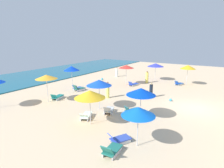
% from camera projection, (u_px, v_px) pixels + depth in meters
% --- Properties ---
extents(ground_plane, '(60.00, 60.00, 0.00)m').
position_uv_depth(ground_plane, '(195.00, 109.00, 15.89)').
color(ground_plane, beige).
extents(ocean, '(60.00, 11.44, 0.12)m').
position_uv_depth(ocean, '(26.00, 78.00, 28.50)').
color(ocean, '#18627D').
rests_on(ocean, ground_plane).
extents(umbrella_1, '(2.00, 2.00, 2.64)m').
position_uv_depth(umbrella_1, '(46.00, 77.00, 17.08)').
color(umbrella_1, silver).
rests_on(umbrella_1, ground_plane).
extents(lounge_chair_1_0, '(1.58, 0.93, 0.69)m').
position_uv_depth(lounge_chair_1_0, '(57.00, 97.00, 18.34)').
color(lounge_chair_1_0, silver).
rests_on(lounge_chair_1_0, ground_plane).
extents(umbrella_2, '(1.86, 1.86, 2.78)m').
position_uv_depth(umbrella_2, '(72.00, 68.00, 21.73)').
color(umbrella_2, silver).
rests_on(umbrella_2, ground_plane).
extents(lounge_chair_2_0, '(1.46, 0.90, 0.80)m').
position_uv_depth(lounge_chair_2_0, '(79.00, 89.00, 21.35)').
color(lounge_chair_2_0, silver).
rests_on(lounge_chair_2_0, ground_plane).
extents(lounge_chair_2_1, '(1.28, 0.67, 0.70)m').
position_uv_depth(lounge_chair_2_1, '(78.00, 88.00, 21.72)').
color(lounge_chair_2_1, silver).
rests_on(lounge_chair_2_1, ground_plane).
extents(umbrella_3, '(2.13, 2.13, 2.56)m').
position_uv_depth(umbrella_3, '(99.00, 83.00, 15.35)').
color(umbrella_3, silver).
rests_on(umbrella_3, ground_plane).
extents(lounge_chair_3_0, '(1.48, 1.04, 0.72)m').
position_uv_depth(lounge_chair_3_0, '(109.00, 110.00, 14.84)').
color(lounge_chair_3_0, silver).
rests_on(lounge_chair_3_0, ground_plane).
extents(umbrella_4, '(1.91, 1.91, 2.64)m').
position_uv_depth(umbrella_4, '(188.00, 67.00, 23.67)').
color(umbrella_4, silver).
rests_on(umbrella_4, ground_plane).
extents(lounge_chair_4_0, '(1.42, 1.03, 0.64)m').
position_uv_depth(lounge_chair_4_0, '(179.00, 83.00, 24.12)').
color(lounge_chair_4_0, silver).
rests_on(lounge_chair_4_0, ground_plane).
extents(umbrella_5, '(1.98, 1.98, 2.61)m').
position_uv_depth(umbrella_5, '(126.00, 67.00, 23.86)').
color(umbrella_5, silver).
rests_on(umbrella_5, ground_plane).
extents(lounge_chair_5_0, '(1.58, 0.92, 0.62)m').
position_uv_depth(lounge_chair_5_0, '(133.00, 84.00, 23.84)').
color(lounge_chair_5_0, silver).
rests_on(lounge_chair_5_0, ground_plane).
extents(umbrella_6, '(2.33, 2.33, 2.50)m').
position_uv_depth(umbrella_6, '(156.00, 65.00, 26.48)').
color(umbrella_6, silver).
rests_on(umbrella_6, ground_plane).
extents(umbrella_7, '(1.86, 1.86, 2.30)m').
position_uv_depth(umbrella_7, '(138.00, 111.00, 9.87)').
color(umbrella_7, silver).
rests_on(umbrella_7, ground_plane).
extents(lounge_chair_7_0, '(1.45, 1.19, 0.65)m').
position_uv_depth(lounge_chair_7_0, '(119.00, 139.00, 10.57)').
color(lounge_chair_7_0, silver).
rests_on(lounge_chair_7_0, ground_plane).
extents(lounge_chair_7_1, '(1.37, 0.73, 0.76)m').
position_uv_depth(lounge_chair_7_1, '(111.00, 150.00, 9.45)').
color(lounge_chair_7_1, silver).
rests_on(lounge_chair_7_1, ground_plane).
extents(umbrella_8, '(2.14, 2.14, 2.47)m').
position_uv_depth(umbrella_8, '(90.00, 94.00, 12.47)').
color(umbrella_8, silver).
rests_on(umbrella_8, ground_plane).
extents(lounge_chair_8_0, '(1.62, 1.13, 0.66)m').
position_uv_depth(lounge_chair_8_0, '(86.00, 116.00, 13.82)').
color(lounge_chair_8_0, silver).
rests_on(lounge_chair_8_0, ground_plane).
extents(umbrella_9, '(2.19, 2.19, 2.35)m').
position_uv_depth(umbrella_9, '(141.00, 92.00, 13.52)').
color(umbrella_9, silver).
rests_on(umbrella_9, ground_plane).
extents(lounge_chair_9_0, '(1.50, 1.17, 0.67)m').
position_uv_depth(lounge_chair_9_0, '(132.00, 110.00, 14.86)').
color(lounge_chair_9_0, silver).
rests_on(lounge_chair_9_0, ground_plane).
extents(beachgoer_0, '(0.52, 0.52, 1.52)m').
position_uv_depth(beachgoer_0, '(117.00, 72.00, 29.64)').
color(beachgoer_0, white).
rests_on(beachgoer_0, ground_plane).
extents(beachgoer_1, '(0.49, 0.49, 1.68)m').
position_uv_depth(beachgoer_1, '(108.00, 90.00, 18.71)').
color(beachgoer_1, '#F9ED66').
rests_on(beachgoer_1, ground_plane).
extents(beachgoer_2, '(0.42, 0.42, 1.56)m').
position_uv_depth(beachgoer_2, '(151.00, 91.00, 18.85)').
color(beachgoer_2, black).
rests_on(beachgoer_2, ground_plane).
extents(beachgoer_3, '(0.55, 0.55, 1.66)m').
position_uv_depth(beachgoer_3, '(147.00, 77.00, 25.27)').
color(beachgoer_3, '#F9E35F').
rests_on(beachgoer_3, ground_plane).
extents(beach_ball_0, '(0.26, 0.26, 0.26)m').
position_uv_depth(beach_ball_0, '(171.00, 100.00, 17.83)').
color(beach_ball_0, '#389FD0').
rests_on(beach_ball_0, ground_plane).
extents(beach_ball_1, '(0.32, 0.32, 0.32)m').
position_uv_depth(beach_ball_1, '(102.00, 79.00, 27.17)').
color(beach_ball_1, '#39A3D3').
rests_on(beach_ball_1, ground_plane).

